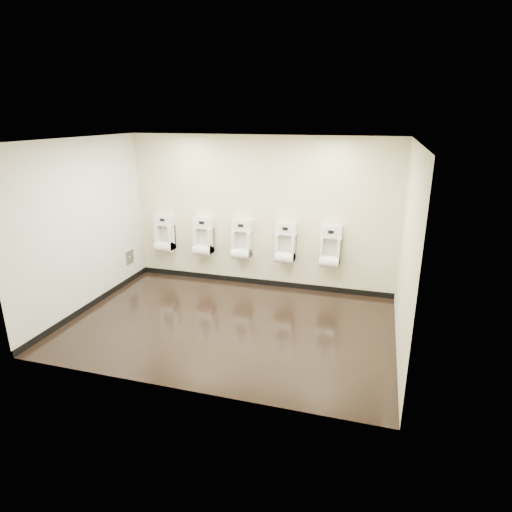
{
  "coord_description": "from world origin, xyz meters",
  "views": [
    {
      "loc": [
        2.08,
        -5.68,
        3.13
      ],
      "look_at": [
        0.27,
        0.55,
        0.98
      ],
      "focal_mm": 30.0,
      "sensor_mm": 36.0,
      "label": 1
    }
  ],
  "objects": [
    {
      "name": "urinal_2",
      "position": [
        -0.32,
        1.62,
        0.86
      ],
      "size": [
        0.39,
        0.29,
        0.73
      ],
      "color": "white",
      "rests_on": "back_wall"
    },
    {
      "name": "urinal_4",
      "position": [
        1.33,
        1.62,
        0.86
      ],
      "size": [
        0.39,
        0.29,
        0.73
      ],
      "color": "white",
      "rests_on": "back_wall"
    },
    {
      "name": "urinal_3",
      "position": [
        0.52,
        1.62,
        0.86
      ],
      "size": [
        0.39,
        0.29,
        0.73
      ],
      "color": "white",
      "rests_on": "back_wall"
    },
    {
      "name": "front_wall",
      "position": [
        0.0,
        -1.75,
        1.4
      ],
      "size": [
        5.0,
        0.02,
        2.8
      ],
      "primitive_type": "cube",
      "color": "beige",
      "rests_on": "ground"
    },
    {
      "name": "back_wall",
      "position": [
        0.0,
        1.75,
        1.4
      ],
      "size": [
        5.0,
        0.02,
        2.8
      ],
      "primitive_type": "cube",
      "color": "beige",
      "rests_on": "ground"
    },
    {
      "name": "ground",
      "position": [
        0.0,
        0.0,
        0.0
      ],
      "size": [
        5.0,
        3.5,
        0.0
      ],
      "primitive_type": "cube",
      "color": "black",
      "rests_on": "ground"
    },
    {
      "name": "skirting_left",
      "position": [
        -2.49,
        0.0,
        0.05
      ],
      "size": [
        0.02,
        3.5,
        0.1
      ],
      "primitive_type": "cube",
      "color": "black",
      "rests_on": "ground"
    },
    {
      "name": "access_panel",
      "position": [
        -2.48,
        1.2,
        0.5
      ],
      "size": [
        0.04,
        0.25,
        0.25
      ],
      "color": "#9E9EA3",
      "rests_on": "left_wall"
    },
    {
      "name": "right_wall",
      "position": [
        2.5,
        0.0,
        1.4
      ],
      "size": [
        0.02,
        3.5,
        2.8
      ],
      "primitive_type": "cube",
      "color": "beige",
      "rests_on": "ground"
    },
    {
      "name": "tile_overlay_left",
      "position": [
        -2.5,
        0.0,
        1.4
      ],
      "size": [
        0.01,
        3.5,
        2.8
      ],
      "primitive_type": "cube",
      "color": "white",
      "rests_on": "ground"
    },
    {
      "name": "left_wall",
      "position": [
        -2.5,
        0.0,
        1.4
      ],
      "size": [
        0.02,
        3.5,
        2.8
      ],
      "primitive_type": "cube",
      "color": "beige",
      "rests_on": "ground"
    },
    {
      "name": "skirting_back",
      "position": [
        0.0,
        1.74,
        0.05
      ],
      "size": [
        5.0,
        0.02,
        0.1
      ],
      "primitive_type": "cube",
      "color": "black",
      "rests_on": "ground"
    },
    {
      "name": "urinal_1",
      "position": [
        -1.1,
        1.62,
        0.86
      ],
      "size": [
        0.39,
        0.29,
        0.73
      ],
      "color": "white",
      "rests_on": "back_wall"
    },
    {
      "name": "urinal_0",
      "position": [
        -1.92,
        1.62,
        0.86
      ],
      "size": [
        0.39,
        0.29,
        0.73
      ],
      "color": "white",
      "rests_on": "back_wall"
    },
    {
      "name": "ceiling",
      "position": [
        0.0,
        0.0,
        2.8
      ],
      "size": [
        5.0,
        3.5,
        0.0
      ],
      "primitive_type": "cube",
      "color": "white"
    }
  ]
}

